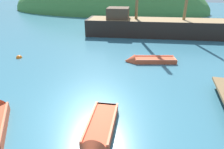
{
  "coord_description": "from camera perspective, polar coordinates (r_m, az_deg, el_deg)",
  "views": [
    {
      "loc": [
        2.63,
        -6.6,
        4.94
      ],
      "look_at": [
        -0.03,
        3.33,
        0.11
      ],
      "focal_mm": 30.94,
      "sensor_mm": 36.0,
      "label": 1
    }
  ],
  "objects": [
    {
      "name": "sailing_ship",
      "position": [
        21.34,
        12.53,
        12.89
      ],
      "size": [
        17.32,
        5.2,
        12.96
      ],
      "rotation": [
        0.0,
        0.0,
        0.13
      ],
      "color": "black",
      "rests_on": "ground"
    },
    {
      "name": "buoy_orange",
      "position": [
        15.86,
        -25.74,
        4.44
      ],
      "size": [
        0.42,
        0.42,
        0.42
      ],
      "primitive_type": "sphere",
      "color": "orange",
      "rests_on": "ground"
    },
    {
      "name": "rowboat_near_dock",
      "position": [
        13.73,
        10.21,
        4.01
      ],
      "size": [
        3.64,
        1.79,
        0.91
      ],
      "rotation": [
        0.0,
        0.0,
        3.4
      ],
      "color": "#C64C2D",
      "rests_on": "ground"
    },
    {
      "name": "ground_plane",
      "position": [
        8.65,
        -5.61,
        -9.81
      ],
      "size": [
        120.0,
        120.0,
        0.0
      ],
      "primitive_type": "plane",
      "color": "teal"
    },
    {
      "name": "shore_hill",
      "position": [
        41.22,
        -2.07,
        18.22
      ],
      "size": [
        39.36,
        18.0,
        13.39
      ],
      "primitive_type": "ellipsoid",
      "color": "#477F3D",
      "rests_on": "ground"
    },
    {
      "name": "rowboat_outer_left",
      "position": [
        7.17,
        -3.88,
        -17.18
      ],
      "size": [
        1.25,
        3.12,
        0.91
      ],
      "rotation": [
        0.0,
        0.0,
        4.82
      ],
      "color": "#C64C2D",
      "rests_on": "ground"
    }
  ]
}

